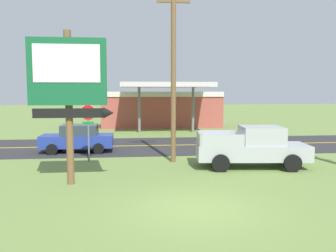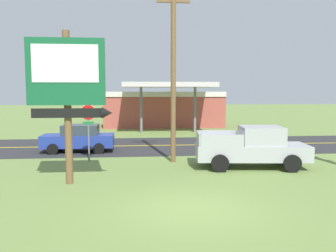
% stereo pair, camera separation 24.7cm
% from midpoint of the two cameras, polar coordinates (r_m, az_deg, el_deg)
% --- Properties ---
extents(ground_plane, '(180.00, 180.00, 0.00)m').
position_cam_midpoint_polar(ground_plane, '(11.30, 4.56, -13.07)').
color(ground_plane, olive).
extents(road_asphalt, '(140.00, 8.00, 0.02)m').
position_cam_midpoint_polar(road_asphalt, '(23.89, -0.83, -3.13)').
color(road_asphalt, '#2B2B2D').
rests_on(road_asphalt, ground).
extents(road_centre_line, '(126.00, 0.20, 0.01)m').
position_cam_midpoint_polar(road_centre_line, '(23.89, -0.83, -3.10)').
color(road_centre_line, gold).
rests_on(road_centre_line, road_asphalt).
extents(motel_sign, '(3.17, 0.54, 5.91)m').
position_cam_midpoint_polar(motel_sign, '(14.08, -15.20, 6.45)').
color(motel_sign, brown).
rests_on(motel_sign, ground).
extents(stop_sign, '(0.80, 0.08, 2.95)m').
position_cam_midpoint_polar(stop_sign, '(18.70, -12.24, 0.56)').
color(stop_sign, slate).
rests_on(stop_sign, ground).
extents(utility_pole, '(1.85, 0.26, 9.34)m').
position_cam_midpoint_polar(utility_pole, '(18.17, 1.24, 9.83)').
color(utility_pole, brown).
rests_on(utility_pole, ground).
extents(gas_station, '(12.00, 11.50, 4.40)m').
position_cam_midpoint_polar(gas_station, '(37.29, -0.59, 2.96)').
color(gas_station, '#A84C42').
rests_on(gas_station, ground).
extents(pickup_silver_parked_on_lawn, '(5.38, 2.66, 1.96)m').
position_cam_midpoint_polar(pickup_silver_parked_on_lawn, '(17.43, 13.79, -3.34)').
color(pickup_silver_parked_on_lawn, '#A8AAAF').
rests_on(pickup_silver_parked_on_lawn, ground).
extents(car_blue_near_lane, '(4.20, 2.00, 1.64)m').
position_cam_midpoint_polar(car_blue_near_lane, '(21.96, -13.76, -1.89)').
color(car_blue_near_lane, '#233893').
rests_on(car_blue_near_lane, ground).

